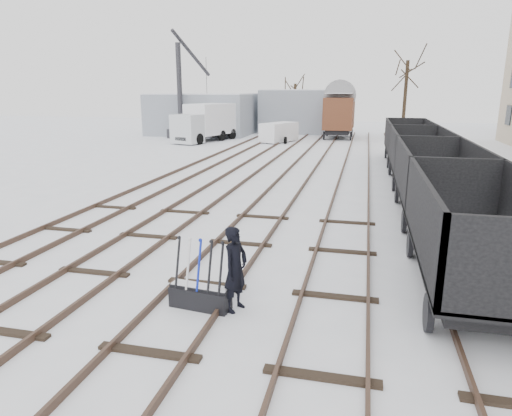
{
  "coord_description": "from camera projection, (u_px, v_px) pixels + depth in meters",
  "views": [
    {
      "loc": [
        3.47,
        -9.45,
        4.49
      ],
      "look_at": [
        0.52,
        2.82,
        1.2
      ],
      "focal_mm": 32.0,
      "sensor_mm": 36.0,
      "label": 1
    }
  ],
  "objects": [
    {
      "name": "freight_wagon_d",
      "position": [
        407.0,
        147.0,
        28.24
      ],
      "size": [
        2.57,
        6.43,
        2.63
      ],
      "color": "black",
      "rests_on": "ground"
    },
    {
      "name": "freight_wagon_a",
      "position": [
        476.0,
        250.0,
        10.17
      ],
      "size": [
        2.57,
        6.43,
        2.63
      ],
      "color": "black",
      "rests_on": "ground"
    },
    {
      "name": "lorry",
      "position": [
        206.0,
        122.0,
        40.25
      ],
      "size": [
        3.66,
        7.5,
        3.26
      ],
      "rotation": [
        0.0,
        0.0,
        -0.29
      ],
      "color": "black",
      "rests_on": "ground"
    },
    {
      "name": "tree_far_right",
      "position": [
        405.0,
        101.0,
        40.12
      ],
      "size": [
        0.3,
        0.3,
        6.92
      ],
      "primitive_type": "cylinder",
      "color": "black",
      "rests_on": "ground"
    },
    {
      "name": "freight_wagon_b",
      "position": [
        436.0,
        191.0,
        16.2
      ],
      "size": [
        2.57,
        6.43,
        2.63
      ],
      "color": "black",
      "rests_on": "ground"
    },
    {
      "name": "worker",
      "position": [
        235.0,
        269.0,
        9.38
      ],
      "size": [
        0.63,
        0.77,
        1.81
      ],
      "primitive_type": "imported",
      "rotation": [
        0.0,
        0.0,
        1.24
      ],
      "color": "black",
      "rests_on": "ground"
    },
    {
      "name": "ground",
      "position": [
        207.0,
        285.0,
        10.8
      ],
      "size": [
        120.0,
        120.0,
        0.0
      ],
      "primitive_type": "plane",
      "color": "white",
      "rests_on": "ground"
    },
    {
      "name": "crane",
      "position": [
        181.0,
        110.0,
        43.01
      ],
      "size": [
        2.43,
        5.81,
        9.73
      ],
      "rotation": [
        0.0,
        0.0,
        -0.3
      ],
      "color": "#2B2A2F",
      "rests_on": "ground"
    },
    {
      "name": "tree_far_left",
      "position": [
        295.0,
        109.0,
        47.7
      ],
      "size": [
        0.3,
        0.3,
        5.07
      ],
      "primitive_type": "cylinder",
      "color": "black",
      "rests_on": "ground"
    },
    {
      "name": "panel_van",
      "position": [
        279.0,
        132.0,
        39.8
      ],
      "size": [
        3.04,
        4.15,
        1.68
      ],
      "rotation": [
        0.0,
        0.0,
        -0.41
      ],
      "color": "white",
      "rests_on": "ground"
    },
    {
      "name": "shed_right",
      "position": [
        296.0,
        111.0,
        48.78
      ],
      "size": [
        7.0,
        6.0,
        4.5
      ],
      "color": "#919AA4",
      "rests_on": "ground"
    },
    {
      "name": "shed_left",
      "position": [
        204.0,
        114.0,
        47.1
      ],
      "size": [
        10.0,
        8.0,
        4.1
      ],
      "color": "#919AA4",
      "rests_on": "ground"
    },
    {
      "name": "box_van_wagon",
      "position": [
        339.0,
        112.0,
        42.68
      ],
      "size": [
        2.92,
        5.47,
        4.17
      ],
      "rotation": [
        0.0,
        0.0,
        -0.01
      ],
      "color": "black",
      "rests_on": "ground"
    },
    {
      "name": "tracks",
      "position": [
        295.0,
        177.0,
        23.65
      ],
      "size": [
        13.9,
        52.0,
        0.16
      ],
      "color": "black",
      "rests_on": "ground"
    },
    {
      "name": "freight_wagon_c",
      "position": [
        418.0,
        163.0,
        22.22
      ],
      "size": [
        2.57,
        6.43,
        2.63
      ],
      "color": "black",
      "rests_on": "ground"
    },
    {
      "name": "ground_frame",
      "position": [
        200.0,
        295.0,
        9.61
      ],
      "size": [
        1.34,
        0.57,
        1.49
      ],
      "rotation": [
        0.0,
        0.0,
        -0.12
      ],
      "color": "black",
      "rests_on": "ground"
    }
  ]
}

